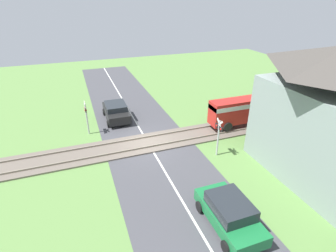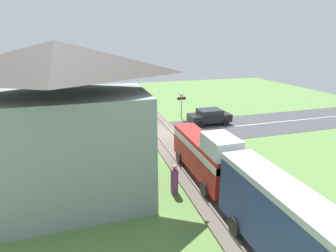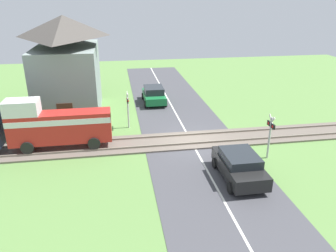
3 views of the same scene
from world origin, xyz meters
name	(u,v)px [view 3 (image 3 of 3)]	position (x,y,z in m)	size (l,w,h in m)	color
ground_plane	(191,141)	(0.00, 0.00, 0.00)	(60.00, 60.00, 0.00)	#5B8442
road_surface	(191,141)	(0.00, 0.00, 0.01)	(48.00, 6.40, 0.02)	#424247
track_bed	(191,140)	(0.00, 0.00, 0.07)	(2.80, 48.00, 0.24)	#665B51
car_near_crossing	(239,165)	(-5.11, -1.44, 0.79)	(4.04, 2.04, 1.48)	black
car_far_side	(154,95)	(8.77, 1.44, 0.79)	(3.91, 1.98, 1.51)	#197038
crossing_signal_west_approach	(270,131)	(-3.12, -4.02, 1.77)	(0.90, 0.18, 2.74)	#B7B7B7
crossing_signal_east_approach	(128,105)	(3.12, 4.02, 1.77)	(0.90, 0.18, 2.74)	#B7B7B7
station_building	(68,68)	(7.06, 8.46, 3.80)	(8.29, 4.98, 7.80)	gray
pedestrian_by_station	(53,129)	(1.93, 9.22, 0.74)	(0.40, 0.40, 1.62)	#7F3D84
tree_by_station	(71,66)	(13.40, 9.00, 2.71)	(2.67, 2.67, 4.06)	brown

